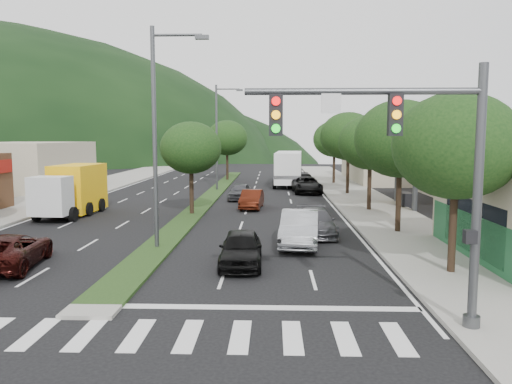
{
  "coord_description": "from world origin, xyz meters",
  "views": [
    {
      "loc": [
        5.32,
        -14.42,
        5.16
      ],
      "look_at": [
        4.44,
        12.17,
        2.2
      ],
      "focal_mm": 35.0,
      "sensor_mm": 36.0,
      "label": 1
    }
  ],
  "objects_px": {
    "tree_med_near": "(191,148)",
    "car_queue_a": "(241,248)",
    "streetlight_near": "(159,127)",
    "traffic_signal": "(418,157)",
    "car_queue_c": "(252,199)",
    "tree_r_b": "(400,139)",
    "car_queue_e": "(240,192)",
    "car_queue_b": "(316,222)",
    "streetlight_mid": "(219,132)",
    "car_queue_d": "(307,185)",
    "suv_maroon": "(10,251)",
    "tree_r_c": "(370,143)",
    "tree_med_far": "(227,138)",
    "box_truck": "(73,192)",
    "tree_r_d": "(348,136)",
    "motorhome": "(289,168)",
    "tree_r_e": "(334,139)",
    "sedan_silver": "(300,228)",
    "tree_r_a": "(456,146)",
    "car_queue_f": "(304,180)"
  },
  "relations": [
    {
      "from": "suv_maroon",
      "to": "tree_med_far",
      "type": "bearing_deg",
      "value": -105.06
    },
    {
      "from": "tree_r_c",
      "to": "streetlight_mid",
      "type": "distance_m",
      "value": 17.57
    },
    {
      "from": "traffic_signal",
      "to": "car_queue_e",
      "type": "distance_m",
      "value": 28.69
    },
    {
      "from": "tree_r_c",
      "to": "suv_maroon",
      "type": "distance_m",
      "value": 23.37
    },
    {
      "from": "tree_r_d",
      "to": "car_queue_c",
      "type": "height_order",
      "value": "tree_r_d"
    },
    {
      "from": "tree_r_b",
      "to": "car_queue_d",
      "type": "bearing_deg",
      "value": 100.44
    },
    {
      "from": "tree_r_d",
      "to": "sedan_silver",
      "type": "distance_m",
      "value": 22.11
    },
    {
      "from": "tree_r_d",
      "to": "suv_maroon",
      "type": "bearing_deg",
      "value": -123.81
    },
    {
      "from": "sedan_silver",
      "to": "tree_med_near",
      "type": "bearing_deg",
      "value": 131.5
    },
    {
      "from": "traffic_signal",
      "to": "car_queue_c",
      "type": "distance_m",
      "value": 23.61
    },
    {
      "from": "traffic_signal",
      "to": "tree_r_d",
      "type": "xyz_separation_m",
      "value": [
        2.97,
        31.54,
        0.54
      ]
    },
    {
      "from": "car_queue_c",
      "to": "car_queue_e",
      "type": "bearing_deg",
      "value": 107.52
    },
    {
      "from": "tree_r_b",
      "to": "tree_med_near",
      "type": "distance_m",
      "value": 13.43
    },
    {
      "from": "streetlight_near",
      "to": "car_queue_a",
      "type": "distance_m",
      "value": 6.85
    },
    {
      "from": "car_queue_a",
      "to": "suv_maroon",
      "type": "bearing_deg",
      "value": -177.51
    },
    {
      "from": "sedan_silver",
      "to": "tree_med_far",
      "type": "bearing_deg",
      "value": 105.87
    },
    {
      "from": "car_queue_b",
      "to": "car_queue_e",
      "type": "height_order",
      "value": "car_queue_b"
    },
    {
      "from": "streetlight_near",
      "to": "car_queue_e",
      "type": "xyz_separation_m",
      "value": [
        2.45,
        18.15,
        -4.91
      ]
    },
    {
      "from": "tree_med_far",
      "to": "suv_maroon",
      "type": "height_order",
      "value": "tree_med_far"
    },
    {
      "from": "streetlight_mid",
      "to": "car_queue_d",
      "type": "height_order",
      "value": "streetlight_mid"
    },
    {
      "from": "tree_r_e",
      "to": "tree_med_near",
      "type": "bearing_deg",
      "value": -118.61
    },
    {
      "from": "tree_r_e",
      "to": "car_queue_c",
      "type": "xyz_separation_m",
      "value": [
        -8.17,
        -18.85,
        -4.22
      ]
    },
    {
      "from": "suv_maroon",
      "to": "car_queue_a",
      "type": "xyz_separation_m",
      "value": [
        9.11,
        0.59,
        0.03
      ]
    },
    {
      "from": "tree_r_a",
      "to": "tree_med_near",
      "type": "height_order",
      "value": "tree_r_a"
    },
    {
      "from": "suv_maroon",
      "to": "car_queue_b",
      "type": "distance_m",
      "value": 14.46
    },
    {
      "from": "traffic_signal",
      "to": "tree_r_a",
      "type": "distance_m",
      "value": 6.29
    },
    {
      "from": "car_queue_c",
      "to": "box_truck",
      "type": "xyz_separation_m",
      "value": [
        -11.63,
        -3.41,
        0.89
      ]
    },
    {
      "from": "tree_r_e",
      "to": "car_queue_b",
      "type": "height_order",
      "value": "tree_r_e"
    },
    {
      "from": "tree_med_near",
      "to": "car_queue_a",
      "type": "distance_m",
      "value": 14.0
    },
    {
      "from": "tree_r_a",
      "to": "tree_med_near",
      "type": "bearing_deg",
      "value": 130.6
    },
    {
      "from": "tree_r_a",
      "to": "streetlight_near",
      "type": "relative_size",
      "value": 0.66
    },
    {
      "from": "car_queue_b",
      "to": "car_queue_e",
      "type": "relative_size",
      "value": 1.18
    },
    {
      "from": "traffic_signal",
      "to": "streetlight_near",
      "type": "bearing_deg",
      "value": 132.77
    },
    {
      "from": "car_queue_e",
      "to": "car_queue_b",
      "type": "bearing_deg",
      "value": -66.09
    },
    {
      "from": "tree_r_d",
      "to": "streetlight_near",
      "type": "bearing_deg",
      "value": -118.2
    },
    {
      "from": "tree_r_e",
      "to": "suv_maroon",
      "type": "distance_m",
      "value": 39.57
    },
    {
      "from": "streetlight_mid",
      "to": "box_truck",
      "type": "xyz_separation_m",
      "value": [
        -8.01,
        -15.26,
        -4.03
      ]
    },
    {
      "from": "tree_r_b",
      "to": "tree_med_near",
      "type": "bearing_deg",
      "value": 153.43
    },
    {
      "from": "traffic_signal",
      "to": "tree_r_b",
      "type": "relative_size",
      "value": 1.01
    },
    {
      "from": "tree_r_b",
      "to": "suv_maroon",
      "type": "distance_m",
      "value": 19.11
    },
    {
      "from": "tree_r_c",
      "to": "streetlight_near",
      "type": "relative_size",
      "value": 0.65
    },
    {
      "from": "tree_r_e",
      "to": "car_queue_b",
      "type": "distance_m",
      "value": 29.1
    },
    {
      "from": "streetlight_near",
      "to": "car_queue_f",
      "type": "relative_size",
      "value": 2.01
    },
    {
      "from": "motorhome",
      "to": "tree_med_near",
      "type": "bearing_deg",
      "value": -105.71
    },
    {
      "from": "tree_r_d",
      "to": "tree_med_far",
      "type": "xyz_separation_m",
      "value": [
        -12.0,
        14.0,
        -0.17
      ]
    },
    {
      "from": "car_queue_c",
      "to": "sedan_silver",
      "type": "bearing_deg",
      "value": -72.78
    },
    {
      "from": "tree_r_d",
      "to": "tree_med_near",
      "type": "bearing_deg",
      "value": -135.0
    },
    {
      "from": "tree_med_near",
      "to": "streetlight_mid",
      "type": "bearing_deg",
      "value": 89.22
    },
    {
      "from": "tree_r_c",
      "to": "car_queue_d",
      "type": "distance_m",
      "value": 12.36
    },
    {
      "from": "tree_r_d",
      "to": "car_queue_e",
      "type": "distance_m",
      "value": 11.06
    }
  ]
}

